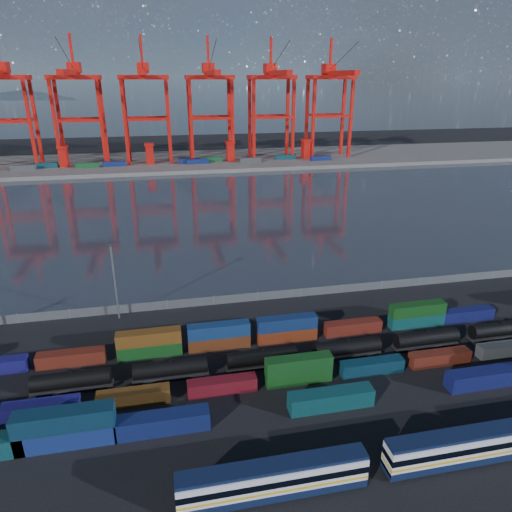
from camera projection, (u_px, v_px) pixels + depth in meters
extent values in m
plane|color=black|center=(292.00, 374.00, 77.04)|extent=(700.00, 700.00, 0.00)
plane|color=#282F3A|center=(216.00, 210.00, 172.77)|extent=(700.00, 700.00, 0.00)
cube|color=#514F4C|center=(194.00, 161.00, 268.13)|extent=(700.00, 70.00, 2.00)
cone|color=#1E2630|center=(90.00, 3.00, 1403.20)|extent=(1100.00, 1100.00, 520.00)
cone|color=#1E2630|center=(219.00, 17.00, 1489.31)|extent=(1040.00, 1040.00, 460.00)
cone|color=#1E2630|center=(334.00, 33.00, 1579.08)|extent=(960.00, 960.00, 380.00)
cone|color=#1E2630|center=(424.00, 47.00, 1659.45)|extent=(840.00, 840.00, 300.00)
cube|color=silver|center=(273.00, 478.00, 53.83)|extent=(22.91, 2.75, 3.48)
cube|color=#0D1732|center=(273.00, 490.00, 54.50)|extent=(22.91, 2.80, 1.10)
cube|color=#0D1732|center=(273.00, 466.00, 53.11)|extent=(22.91, 2.47, 0.46)
cube|color=gold|center=(273.00, 483.00, 54.10)|extent=(22.93, 2.83, 0.33)
cube|color=black|center=(273.00, 476.00, 53.70)|extent=(22.93, 2.83, 0.92)
cube|color=black|center=(206.00, 505.00, 53.18)|extent=(2.75, 1.83, 0.64)
cube|color=black|center=(336.00, 482.00, 56.19)|extent=(2.75, 1.83, 0.64)
cube|color=silver|center=(469.00, 445.00, 58.71)|extent=(22.91, 2.75, 3.48)
cube|color=#0D1732|center=(467.00, 456.00, 59.38)|extent=(22.91, 2.80, 1.10)
cube|color=#0D1732|center=(472.00, 433.00, 57.99)|extent=(22.91, 2.47, 0.46)
cube|color=gold|center=(468.00, 449.00, 58.98)|extent=(22.93, 2.83, 0.33)
cube|color=black|center=(470.00, 443.00, 58.58)|extent=(22.93, 2.83, 0.92)
cube|color=black|center=(410.00, 469.00, 58.06)|extent=(2.75, 1.83, 0.64)
cube|color=navy|center=(67.00, 436.00, 61.86)|extent=(13.10, 2.66, 2.84)
cube|color=#0B263B|center=(64.00, 419.00, 60.82)|extent=(13.10, 2.66, 2.84)
cube|color=#0F194D|center=(163.00, 423.00, 64.27)|extent=(13.10, 2.66, 2.84)
cube|color=#0C3E43|center=(331.00, 399.00, 68.97)|extent=(13.10, 2.66, 2.84)
cube|color=#0F144F|center=(485.00, 378.00, 73.92)|extent=(13.10, 2.66, 2.84)
cube|color=navy|center=(41.00, 409.00, 67.32)|extent=(10.99, 2.23, 2.38)
cube|color=#583411|center=(134.00, 397.00, 69.81)|extent=(10.99, 2.23, 2.38)
cube|color=maroon|center=(222.00, 385.00, 72.38)|extent=(10.99, 2.23, 2.38)
cube|color=#114214|center=(298.00, 376.00, 74.75)|extent=(10.99, 2.23, 2.38)
cube|color=#114217|center=(299.00, 363.00, 73.88)|extent=(10.99, 2.23, 2.38)
cube|color=#0B2B3D|center=(372.00, 366.00, 77.17)|extent=(10.99, 2.23, 2.38)
cube|color=#5E1E12|center=(439.00, 358.00, 79.57)|extent=(10.99, 2.23, 2.38)
cube|color=#404345|center=(506.00, 349.00, 82.07)|extent=(10.99, 2.23, 2.38)
cube|color=#5E1D12|center=(71.00, 358.00, 79.42)|extent=(11.41, 2.32, 2.47)
cube|color=#124416|center=(150.00, 349.00, 81.95)|extent=(11.41, 2.32, 2.47)
cube|color=brown|center=(149.00, 337.00, 81.04)|extent=(11.41, 2.32, 2.47)
cube|color=#592811|center=(219.00, 342.00, 84.30)|extent=(11.41, 2.32, 2.47)
cube|color=navy|center=(219.00, 330.00, 83.40)|extent=(11.41, 2.32, 2.47)
cube|color=maroon|center=(287.00, 334.00, 86.73)|extent=(11.41, 2.32, 2.47)
cube|color=navy|center=(287.00, 323.00, 85.83)|extent=(11.41, 2.32, 2.47)
cube|color=maroon|center=(353.00, 327.00, 89.24)|extent=(11.41, 2.32, 2.47)
cube|color=#0D4546|center=(416.00, 320.00, 91.80)|extent=(11.41, 2.32, 2.47)
cube|color=#124314|center=(418.00, 309.00, 90.90)|extent=(11.41, 2.32, 2.47)
cube|color=#0F134F|center=(467.00, 315.00, 93.95)|extent=(11.41, 2.32, 2.47)
cylinder|color=black|center=(71.00, 380.00, 72.28)|extent=(12.06, 2.69, 2.69)
cylinder|color=black|center=(70.00, 372.00, 71.74)|extent=(0.74, 0.74, 0.46)
cube|color=black|center=(73.00, 387.00, 72.82)|extent=(12.53, 1.86, 0.37)
cube|color=black|center=(45.00, 393.00, 72.17)|extent=(2.32, 1.67, 0.56)
cube|color=black|center=(100.00, 386.00, 73.74)|extent=(2.32, 1.67, 0.56)
cylinder|color=black|center=(170.00, 368.00, 75.19)|extent=(12.06, 2.69, 2.69)
cylinder|color=black|center=(170.00, 360.00, 74.65)|extent=(0.74, 0.74, 0.46)
cube|color=black|center=(171.00, 375.00, 75.73)|extent=(12.53, 1.86, 0.37)
cube|color=black|center=(146.00, 380.00, 75.09)|extent=(2.32, 1.67, 0.56)
cube|color=black|center=(196.00, 374.00, 76.65)|extent=(2.32, 1.67, 0.56)
cylinder|color=black|center=(262.00, 357.00, 78.10)|extent=(12.06, 2.69, 2.69)
cylinder|color=black|center=(262.00, 350.00, 77.56)|extent=(0.74, 0.74, 0.46)
cube|color=black|center=(262.00, 364.00, 78.65)|extent=(12.53, 1.86, 0.37)
cube|color=black|center=(238.00, 369.00, 78.00)|extent=(2.32, 1.67, 0.56)
cube|color=black|center=(285.00, 363.00, 79.57)|extent=(2.32, 1.67, 0.56)
cylinder|color=black|center=(347.00, 347.00, 81.02)|extent=(12.06, 2.69, 2.69)
cylinder|color=black|center=(348.00, 340.00, 80.47)|extent=(0.74, 0.74, 0.46)
cube|color=black|center=(347.00, 354.00, 81.56)|extent=(12.53, 1.86, 0.37)
cube|color=black|center=(324.00, 359.00, 80.91)|extent=(2.32, 1.67, 0.56)
cube|color=black|center=(368.00, 353.00, 82.48)|extent=(2.32, 1.67, 0.56)
cylinder|color=black|center=(426.00, 338.00, 83.93)|extent=(12.06, 2.69, 2.69)
cylinder|color=black|center=(427.00, 331.00, 83.39)|extent=(0.74, 0.74, 0.46)
cube|color=black|center=(425.00, 345.00, 84.47)|extent=(12.53, 1.86, 0.37)
cube|color=black|center=(404.00, 349.00, 83.82)|extent=(2.32, 1.67, 0.56)
cube|color=black|center=(445.00, 344.00, 85.39)|extent=(2.32, 1.67, 0.56)
cylinder|color=black|center=(500.00, 329.00, 86.84)|extent=(12.06, 2.69, 2.69)
cylinder|color=black|center=(502.00, 322.00, 86.30)|extent=(0.74, 0.74, 0.46)
cube|color=black|center=(499.00, 336.00, 87.38)|extent=(12.53, 1.86, 0.37)
cube|color=black|center=(479.00, 340.00, 86.73)|extent=(2.32, 1.67, 0.56)
cube|color=#595B5E|center=(258.00, 296.00, 102.20)|extent=(160.00, 0.06, 2.00)
cylinder|color=slate|center=(18.00, 318.00, 92.77)|extent=(0.12, 0.12, 2.20)
cylinder|color=slate|center=(70.00, 313.00, 94.65)|extent=(0.12, 0.12, 2.20)
cylinder|color=slate|center=(119.00, 309.00, 96.53)|extent=(0.12, 0.12, 2.20)
cylinder|color=slate|center=(167.00, 304.00, 98.41)|extent=(0.12, 0.12, 2.20)
cylinder|color=slate|center=(213.00, 300.00, 100.29)|extent=(0.12, 0.12, 2.20)
cylinder|color=slate|center=(258.00, 296.00, 102.17)|extent=(0.12, 0.12, 2.20)
cylinder|color=slate|center=(301.00, 292.00, 104.05)|extent=(0.12, 0.12, 2.20)
cylinder|color=slate|center=(342.00, 288.00, 105.92)|extent=(0.12, 0.12, 2.20)
cylinder|color=slate|center=(382.00, 285.00, 107.80)|extent=(0.12, 0.12, 2.20)
cylinder|color=slate|center=(420.00, 281.00, 109.68)|extent=(0.12, 0.12, 2.20)
cylinder|color=slate|center=(457.00, 278.00, 111.56)|extent=(0.12, 0.12, 2.20)
cylinder|color=slate|center=(493.00, 274.00, 113.44)|extent=(0.12, 0.12, 2.20)
cylinder|color=slate|center=(115.00, 283.00, 92.19)|extent=(0.36, 0.36, 16.00)
cube|color=black|center=(110.00, 245.00, 89.15)|extent=(1.60, 0.40, 0.60)
cube|color=red|center=(31.00, 126.00, 233.98)|extent=(1.67, 1.67, 46.88)
cube|color=red|center=(36.00, 124.00, 245.38)|extent=(1.67, 1.67, 46.88)
cube|color=red|center=(6.00, 122.00, 230.97)|extent=(22.92, 1.46, 1.46)
cube|color=red|center=(13.00, 120.00, 242.37)|extent=(22.92, 1.46, 1.46)
cube|color=red|center=(1.00, 77.00, 228.96)|extent=(26.05, 14.59, 2.29)
cube|color=red|center=(1.00, 67.00, 231.05)|extent=(6.25, 8.33, 5.21)
cube|color=red|center=(56.00, 126.00, 236.25)|extent=(1.67, 1.67, 46.88)
cube|color=red|center=(60.00, 123.00, 247.65)|extent=(1.67, 1.67, 46.88)
cube|color=red|center=(102.00, 125.00, 240.56)|extent=(1.67, 1.67, 46.88)
cube|color=red|center=(104.00, 123.00, 251.96)|extent=(1.67, 1.67, 46.88)
cube|color=red|center=(78.00, 121.00, 237.55)|extent=(22.92, 1.46, 1.46)
cube|color=red|center=(82.00, 119.00, 248.95)|extent=(22.92, 1.46, 1.46)
cube|color=red|center=(74.00, 77.00, 235.54)|extent=(26.05, 14.59, 2.29)
cube|color=red|center=(69.00, 73.00, 223.38)|extent=(3.13, 50.01, 2.60)
cube|color=red|center=(74.00, 68.00, 237.63)|extent=(6.25, 8.33, 5.21)
cube|color=red|center=(71.00, 51.00, 232.87)|extent=(1.25, 1.25, 16.67)
cylinder|color=black|center=(66.00, 56.00, 218.44)|extent=(0.25, 42.88, 14.15)
cube|color=red|center=(125.00, 124.00, 242.83)|extent=(1.67, 1.67, 46.88)
cube|color=red|center=(127.00, 122.00, 254.22)|extent=(1.67, 1.67, 46.88)
cube|color=red|center=(169.00, 124.00, 247.13)|extent=(1.67, 1.67, 46.88)
cube|color=red|center=(168.00, 122.00, 258.53)|extent=(1.67, 1.67, 46.88)
cube|color=red|center=(147.00, 119.00, 244.12)|extent=(22.92, 1.46, 1.46)
cube|color=red|center=(147.00, 118.00, 255.52)|extent=(22.92, 1.46, 1.46)
cube|color=red|center=(144.00, 77.00, 242.11)|extent=(26.05, 14.59, 2.29)
cube|color=red|center=(143.00, 73.00, 229.96)|extent=(3.13, 50.01, 2.60)
cube|color=red|center=(143.00, 68.00, 244.20)|extent=(6.25, 8.33, 5.21)
cube|color=red|center=(142.00, 52.00, 239.45)|extent=(1.25, 1.25, 16.67)
cylinder|color=black|center=(141.00, 57.00, 225.01)|extent=(0.25, 42.88, 14.15)
cube|color=red|center=(191.00, 123.00, 249.40)|extent=(1.67, 1.67, 46.88)
cube|color=red|center=(190.00, 121.00, 260.80)|extent=(1.67, 1.67, 46.88)
cube|color=red|center=(233.00, 122.00, 253.71)|extent=(1.67, 1.67, 46.88)
cube|color=red|center=(229.00, 120.00, 265.11)|extent=(1.67, 1.67, 46.88)
cube|color=red|center=(212.00, 118.00, 250.70)|extent=(22.92, 1.46, 1.46)
cube|color=red|center=(209.00, 117.00, 262.10)|extent=(22.92, 1.46, 1.46)
cube|color=red|center=(209.00, 77.00, 248.69)|extent=(26.05, 14.59, 2.29)
cube|color=red|center=(212.00, 73.00, 236.53)|extent=(3.13, 50.01, 2.60)
cube|color=red|center=(208.00, 68.00, 250.78)|extent=(6.25, 8.33, 5.21)
cube|color=red|center=(208.00, 52.00, 246.02)|extent=(1.25, 1.25, 16.67)
cylinder|color=black|center=(212.00, 57.00, 231.59)|extent=(0.25, 42.88, 14.15)
cube|color=red|center=(254.00, 122.00, 255.98)|extent=(1.67, 1.67, 46.88)
cube|color=red|center=(250.00, 120.00, 267.38)|extent=(1.67, 1.67, 46.88)
cube|color=red|center=(293.00, 121.00, 260.28)|extent=(1.67, 1.67, 46.88)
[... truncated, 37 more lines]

